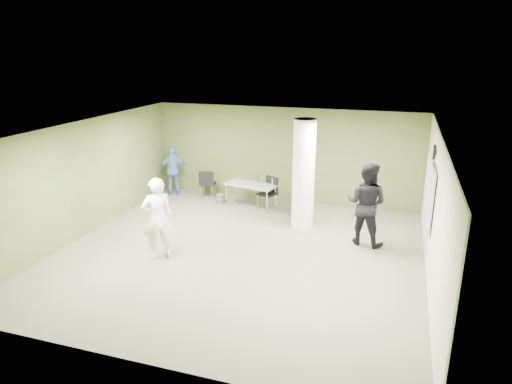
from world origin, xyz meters
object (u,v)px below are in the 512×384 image
(man_black, at_px, (366,204))
(folding_table, at_px, (251,186))
(woman_white, at_px, (157,219))
(man_blue, at_px, (173,171))
(chair_back_left, at_px, (208,182))

(man_black, bearing_deg, folding_table, -10.46)
(woman_white, distance_m, man_black, 4.75)
(man_black, height_order, man_blue, man_black)
(woman_white, distance_m, man_blue, 4.53)
(woman_white, height_order, man_blue, woman_white)
(folding_table, xyz_separation_m, woman_white, (-0.88, -3.78, 0.26))
(man_black, relative_size, man_blue, 1.26)
(woman_white, xyz_separation_m, man_black, (4.22, 2.18, 0.07))
(woman_white, relative_size, man_black, 0.93)
(man_blue, bearing_deg, man_black, 135.01)
(man_black, bearing_deg, man_blue, -3.06)
(folding_table, relative_size, man_blue, 1.00)
(folding_table, height_order, chair_back_left, folding_table)
(folding_table, distance_m, man_blue, 2.71)
(folding_table, relative_size, man_black, 0.80)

